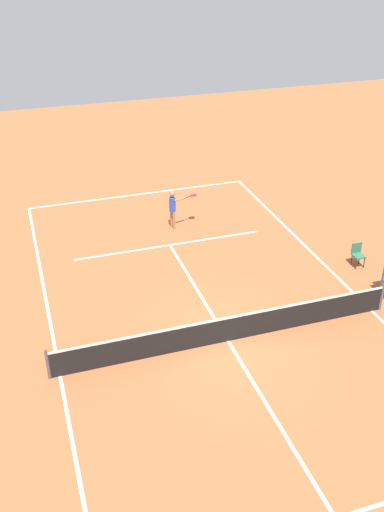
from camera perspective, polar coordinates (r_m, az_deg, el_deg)
The scene contains 6 objects.
ground_plane at distance 18.97m, azimuth 3.61°, elevation -8.43°, with size 60.00×60.00×0.00m, color #AD5933.
court_lines at distance 18.96m, azimuth 3.61°, elevation -8.42°, with size 10.96×24.88×0.01m.
tennis_net at distance 18.66m, azimuth 3.66°, elevation -7.24°, with size 11.56×0.10×1.07m.
player_serving at distance 25.32m, azimuth -1.85°, elevation 5.00°, with size 1.34×0.51×1.78m.
tennis_ball at distance 24.59m, azimuth -2.88°, elevation 1.48°, with size 0.07×0.07×0.07m, color #CCE033.
courtside_chair_mid at distance 23.55m, azimuth 16.18°, elevation 0.22°, with size 0.44×0.46×0.95m.
Camera 1 is at (5.72, 13.71, 11.79)m, focal length 40.20 mm.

